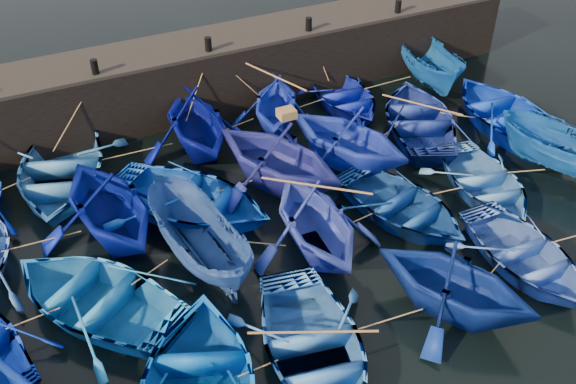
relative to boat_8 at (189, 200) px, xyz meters
name	(u,v)px	position (x,y,z in m)	size (l,w,h in m)	color
ground	(339,276)	(2.77, -4.32, -0.56)	(120.00, 120.00, 0.00)	black
quay_wall	(203,75)	(2.77, 6.18, 0.69)	(26.00, 2.50, 2.50)	black
quay_top	(200,43)	(2.77, 6.18, 2.00)	(26.00, 2.50, 0.12)	black
bollard_1	(95,67)	(-1.23, 5.28, 2.31)	(0.24, 0.24, 0.50)	black
bollard_2	(208,44)	(2.77, 5.28, 2.31)	(0.24, 0.24, 0.50)	black
bollard_3	(309,24)	(6.77, 5.28, 2.31)	(0.24, 0.24, 0.50)	black
bollard_4	(398,6)	(10.77, 5.28, 2.31)	(0.24, 0.24, 0.50)	black
boat_1	(60,169)	(-3.21, 3.30, 0.03)	(4.04, 5.65, 1.17)	#225B92
boat_2	(196,121)	(1.42, 3.21, 0.63)	(3.87, 4.49, 2.36)	#000773
boat_3	(276,102)	(4.54, 3.49, 0.44)	(3.27, 3.79, 2.00)	#132BD4
boat_4	(344,96)	(7.49, 3.64, -0.11)	(3.09, 4.32, 0.90)	#0A1893
boat_5	(430,65)	(11.48, 3.70, 0.33)	(1.73, 4.59, 1.78)	#0D4D98
boat_7	(109,203)	(-2.32, -0.01, 0.68)	(4.07, 4.72, 2.48)	#000C7A
boat_8	(189,200)	(0.00, 0.00, 0.00)	(3.84, 5.37, 1.11)	blue
boat_9	(278,155)	(3.01, 0.07, 0.70)	(4.13, 4.79, 2.52)	navy
boat_10	(348,136)	(5.60, 0.15, 0.63)	(3.89, 4.51, 2.37)	#1730C1
boat_11	(420,119)	(9.04, 0.88, -0.02)	(3.72, 5.20, 1.08)	navy
boat_12	(506,113)	(12.05, -0.23, 0.00)	(3.84, 5.37, 1.11)	#072FCE
boat_14	(97,296)	(-3.39, -2.70, -0.02)	(3.72, 5.21, 1.08)	blue
boat_15	(198,241)	(-0.48, -2.22, 0.32)	(1.72, 4.55, 1.76)	navy
boat_16	(315,220)	(2.64, -3.11, 0.59)	(3.75, 4.35, 2.29)	#2A3FBF
boat_17	(401,205)	(5.66, -2.95, -0.08)	(3.28, 4.58, 0.95)	navy
boat_18	(485,182)	(8.70, -3.11, -0.10)	(3.13, 4.37, 0.91)	blue
boat_19	(569,153)	(11.68, -3.51, 0.35)	(1.76, 4.68, 1.81)	#0B468C
boat_22	(313,347)	(0.78, -6.51, -0.05)	(3.53, 4.93, 1.02)	blue
boat_23	(455,282)	(4.65, -6.69, 0.55)	(3.61, 4.19, 2.21)	navy
boat_24	(525,255)	(7.49, -6.24, -0.10)	(3.14, 4.39, 0.91)	blue
wooden_crate	(287,114)	(3.31, 0.07, 2.10)	(0.52, 0.44, 0.28)	olive
mooring_ropes	(268,160)	(2.83, 0.45, 0.31)	(17.56, 11.90, 2.10)	tan
loose_oars	(335,158)	(4.25, -1.31, 1.07)	(10.52, 12.08, 1.33)	#99724C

